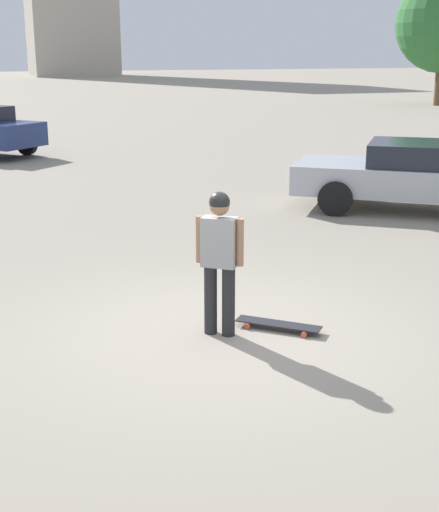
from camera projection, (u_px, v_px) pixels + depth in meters
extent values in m
plane|color=gray|center=(220.00, 334.00, 7.85)|extent=(220.00, 220.00, 0.00)
cylinder|color=#262628|center=(211.00, 299.00, 7.77)|extent=(0.14, 0.14, 0.78)
cylinder|color=#262628|center=(228.00, 301.00, 7.71)|extent=(0.14, 0.14, 0.78)
cube|color=#999999|center=(220.00, 242.00, 7.56)|extent=(0.39, 0.42, 0.54)
cylinder|color=#9E7051|center=(199.00, 239.00, 7.62)|extent=(0.08, 0.08, 0.51)
cylinder|color=#9E7051|center=(240.00, 243.00, 7.49)|extent=(0.08, 0.08, 0.51)
sphere|color=#9E7051|center=(220.00, 206.00, 7.45)|extent=(0.21, 0.21, 0.21)
sphere|color=black|center=(220.00, 202.00, 7.44)|extent=(0.22, 0.22, 0.22)
cube|color=#232328|center=(278.00, 324.00, 7.95)|extent=(0.79, 0.85, 0.01)
cylinder|color=#D14C33|center=(247.00, 326.00, 7.97)|extent=(0.06, 0.07, 0.06)
cylinder|color=#D14C33|center=(254.00, 319.00, 8.18)|extent=(0.06, 0.07, 0.06)
cylinder|color=#D14C33|center=(304.00, 335.00, 7.74)|extent=(0.06, 0.07, 0.06)
cylinder|color=#D14C33|center=(309.00, 327.00, 7.95)|extent=(0.06, 0.07, 0.06)
cube|color=#ADB2B7|center=(418.00, 180.00, 13.78)|extent=(4.27, 4.86, 0.56)
cube|color=#1E232D|center=(426.00, 154.00, 13.61)|extent=(2.59, 2.68, 0.44)
cylinder|color=black|center=(335.00, 199.00, 13.41)|extent=(0.55, 0.65, 0.66)
cylinder|color=black|center=(347.00, 182.00, 15.11)|extent=(0.55, 0.65, 0.66)
cylinder|color=black|center=(27.00, 143.00, 21.29)|extent=(0.66, 0.62, 0.70)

